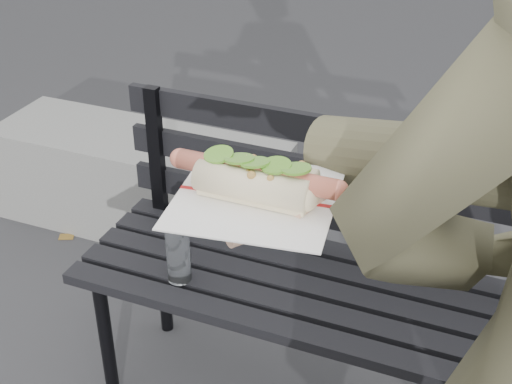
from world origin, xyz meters
TOP-DOWN VIEW (x-y plane):
  - park_bench at (-0.05, 0.91)m, footprint 1.50×0.44m
  - concrete_block at (-1.11, 1.56)m, footprint 1.20×0.40m
  - held_hotdog at (0.20, 0.14)m, footprint 0.64×0.30m

SIDE VIEW (x-z plane):
  - concrete_block at x=-1.11m, z-range 0.00..0.40m
  - park_bench at x=-0.05m, z-range 0.08..0.96m
  - held_hotdog at x=0.20m, z-range 1.16..1.36m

